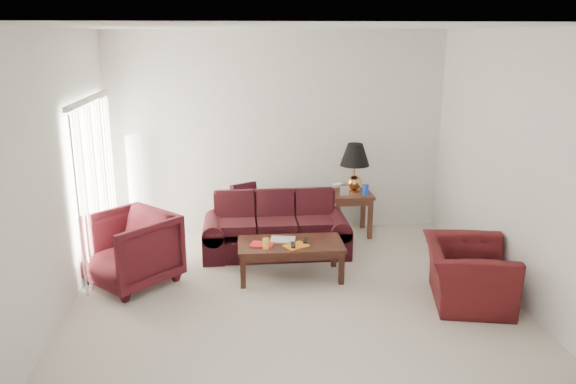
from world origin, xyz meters
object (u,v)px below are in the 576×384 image
Objects in this scene: sofa at (276,225)px; end_table at (351,213)px; armchair_left at (130,249)px; coffee_table at (290,260)px; floor_lamp at (136,188)px; armchair_right at (467,274)px.

end_table is at bearing 28.86° from sofa.
armchair_left is (-1.82, -0.81, 0.03)m from sofa.
coffee_table is at bearing -125.51° from end_table.
armchair_left is at bearing -153.47° from end_table.
sofa is at bearing -149.67° from end_table.
coffee_table is (2.09, -1.54, -0.56)m from floor_lamp.
floor_lamp reaches higher than end_table.
sofa is 1.37m from end_table.
armchair_right is at bearing -22.26° from coffee_table.
sofa reaches higher than armchair_right.
armchair_left is at bearing -177.62° from coffee_table.
sofa is 3.07× the size of end_table.
coffee_table is at bearing -36.29° from floor_lamp.
coffee_table is (-1.91, 0.86, -0.11)m from armchair_right.
coffee_table is (1.94, 0.01, -0.21)m from armchair_left.
sofa is at bearing 69.47° from armchair_left.
floor_lamp is 1.63× the size of armchair_left.
sofa is at bearing 100.63° from coffee_table.
floor_lamp reaches higher than coffee_table.
sofa reaches higher than coffee_table.
armchair_left reaches higher than coffee_table.
floor_lamp is at bearing 179.09° from end_table.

